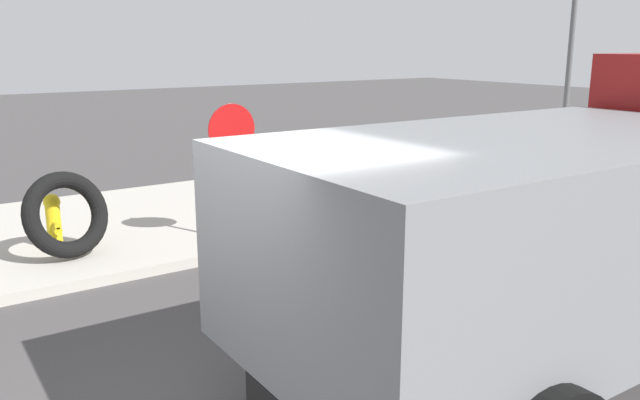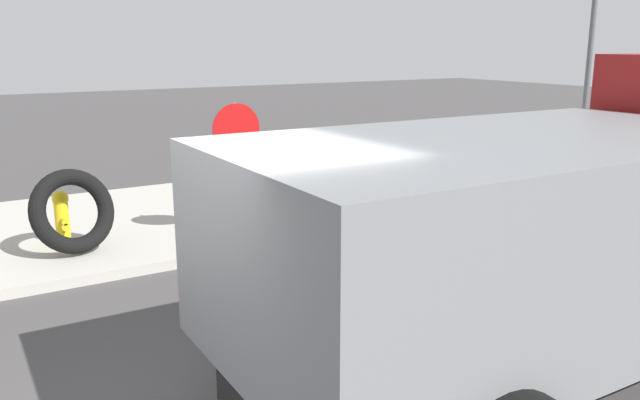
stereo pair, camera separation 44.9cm
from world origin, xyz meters
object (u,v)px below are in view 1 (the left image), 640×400
(loose_tire, at_px, (66,215))
(street_light_pole, at_px, (569,64))
(stop_sign, at_px, (232,147))
(fire_hydrant, at_px, (54,220))
(dump_truck_gray, at_px, (613,206))

(loose_tire, xyz_separation_m, street_light_pole, (10.69, -0.34, 1.88))
(loose_tire, bearing_deg, stop_sign, -14.18)
(loose_tire, height_order, street_light_pole, street_light_pole)
(loose_tire, bearing_deg, street_light_pole, -1.83)
(fire_hydrant, height_order, dump_truck_gray, dump_truck_gray)
(dump_truck_gray, relative_size, street_light_pole, 1.40)
(stop_sign, xyz_separation_m, street_light_pole, (8.37, 0.24, 1.05))
(fire_hydrant, relative_size, loose_tire, 0.67)
(dump_truck_gray, height_order, street_light_pole, street_light_pole)
(loose_tire, distance_m, street_light_pole, 10.86)
(loose_tire, xyz_separation_m, stop_sign, (2.32, -0.59, 0.83))
(fire_hydrant, bearing_deg, dump_truck_gray, -59.85)
(stop_sign, bearing_deg, dump_truck_gray, -75.72)
(loose_tire, relative_size, stop_sign, 0.59)
(fire_hydrant, distance_m, dump_truck_gray, 7.52)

